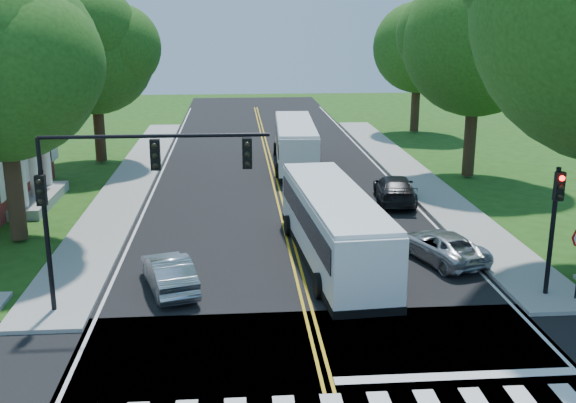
{
  "coord_description": "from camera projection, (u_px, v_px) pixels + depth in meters",
  "views": [
    {
      "loc": [
        -2.27,
        -14.05,
        9.27
      ],
      "look_at": [
        -0.28,
        10.81,
        2.4
      ],
      "focal_mm": 42.0,
      "sensor_mm": 36.0,
      "label": 1
    }
  ],
  "objects": [
    {
      "name": "dark_sedan",
      "position": [
        395.0,
        189.0,
        34.6
      ],
      "size": [
        2.58,
        5.03,
        1.4
      ],
      "primitive_type": "imported",
      "rotation": [
        0.0,
        0.0,
        3.01
      ],
      "color": "black",
      "rests_on": "road"
    },
    {
      "name": "edge_line_w",
      "position": [
        153.0,
        192.0,
        36.76
      ],
      "size": [
        0.12,
        70.0,
        0.01
      ],
      "primitive_type": "cube",
      "color": "silver",
      "rests_on": "road"
    },
    {
      "name": "sidewalk_nw",
      "position": [
        133.0,
        179.0,
        39.51
      ],
      "size": [
        2.6,
        40.0,
        0.15
      ],
      "primitive_type": "cube",
      "color": "gray",
      "rests_on": "ground"
    },
    {
      "name": "signal_ne",
      "position": [
        555.0,
        215.0,
        22.17
      ],
      "size": [
        0.3,
        0.46,
        4.4
      ],
      "color": "black",
      "rests_on": "ground"
    },
    {
      "name": "tree_east_far",
      "position": [
        418.0,
        48.0,
        53.72
      ],
      "size": [
        7.2,
        7.2,
        10.34
      ],
      "color": "#311B13",
      "rests_on": "ground"
    },
    {
      "name": "bus_lead",
      "position": [
        333.0,
        225.0,
        25.91
      ],
      "size": [
        3.23,
        11.14,
        2.84
      ],
      "rotation": [
        0.0,
        0.0,
        3.21
      ],
      "color": "white",
      "rests_on": "road"
    },
    {
      "name": "stop_bar",
      "position": [
        457.0,
        376.0,
        17.95
      ],
      "size": [
        6.6,
        0.4,
        0.01
      ],
      "primitive_type": "cube",
      "color": "silver",
      "rests_on": "road"
    },
    {
      "name": "road",
      "position": [
        282.0,
        210.0,
        33.44
      ],
      "size": [
        14.0,
        96.0,
        0.01
      ],
      "primitive_type": "cube",
      "color": "black",
      "rests_on": "ground"
    },
    {
      "name": "signal_nw",
      "position": [
        119.0,
        181.0,
        20.71
      ],
      "size": [
        7.15,
        0.46,
        5.66
      ],
      "color": "black",
      "rests_on": "ground"
    },
    {
      "name": "tree_west_far",
      "position": [
        94.0,
        54.0,
        42.27
      ],
      "size": [
        7.6,
        7.6,
        10.67
      ],
      "color": "#311B13",
      "rests_on": "ground"
    },
    {
      "name": "tree_east_mid",
      "position": [
        477.0,
        42.0,
        38.01
      ],
      "size": [
        8.4,
        8.4,
        11.93
      ],
      "color": "#311B13",
      "rests_on": "ground"
    },
    {
      "name": "center_line",
      "position": [
        277.0,
        189.0,
        37.28
      ],
      "size": [
        0.36,
        70.0,
        0.01
      ],
      "primitive_type": "cube",
      "color": "gold",
      "rests_on": "road"
    },
    {
      "name": "suv",
      "position": [
        441.0,
        246.0,
        26.31
      ],
      "size": [
        3.21,
        4.69,
        1.19
      ],
      "primitive_type": "imported",
      "rotation": [
        0.0,
        0.0,
        3.46
      ],
      "color": "#B2B4B9",
      "rests_on": "road"
    },
    {
      "name": "tree_west_near",
      "position": [
        0.0,
        62.0,
        26.71
      ],
      "size": [
        8.0,
        8.0,
        11.4
      ],
      "color": "#311B13",
      "rests_on": "ground"
    },
    {
      "name": "hatchback",
      "position": [
        169.0,
        273.0,
        23.43
      ],
      "size": [
        2.41,
        4.13,
        1.29
      ],
      "primitive_type": "imported",
      "rotation": [
        0.0,
        0.0,
        3.43
      ],
      "color": "#A6A8AD",
      "rests_on": "road"
    },
    {
      "name": "edge_line_e",
      "position": [
        398.0,
        187.0,
        37.8
      ],
      "size": [
        0.12,
        70.0,
        0.01
      ],
      "primitive_type": "cube",
      "color": "silver",
      "rests_on": "road"
    },
    {
      "name": "sidewalk_ne",
      "position": [
        410.0,
        174.0,
        40.79
      ],
      "size": [
        2.6,
        40.0,
        0.15
      ],
      "primitive_type": "cube",
      "color": "gray",
      "rests_on": "ground"
    },
    {
      "name": "bus_follow",
      "position": [
        295.0,
        143.0,
        42.88
      ],
      "size": [
        2.99,
        10.94,
        2.8
      ],
      "rotation": [
        0.0,
        0.0,
        3.1
      ],
      "color": "white",
      "rests_on": "road"
    }
  ]
}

